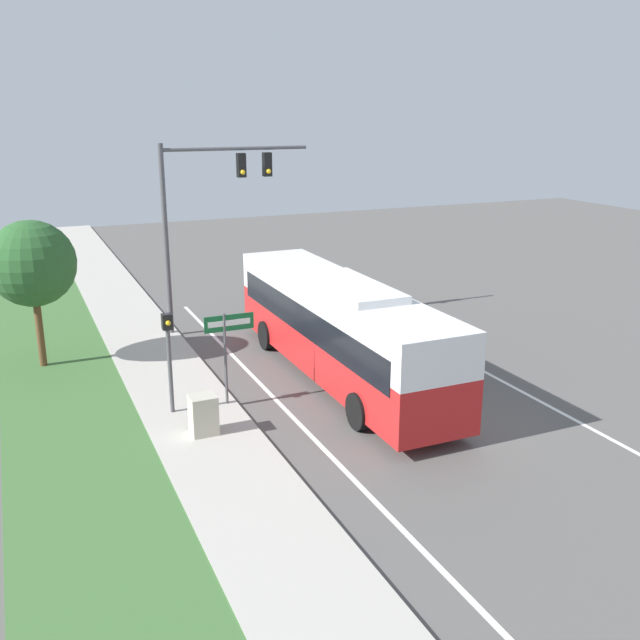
{
  "coord_description": "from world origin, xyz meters",
  "views": [
    {
      "loc": [
        -10.4,
        -15.21,
        8.38
      ],
      "look_at": [
        -1.31,
        5.4,
        1.72
      ],
      "focal_mm": 40.0,
      "sensor_mm": 36.0,
      "label": 1
    }
  ],
  "objects_px": {
    "bus": "(339,324)",
    "signal_gantry": "(207,201)",
    "utility_cabinet": "(203,415)",
    "pedestrian_signal": "(169,347)",
    "street_sign": "(228,340)"
  },
  "relations": [
    {
      "from": "signal_gantry",
      "to": "utility_cabinet",
      "type": "bearing_deg",
      "value": -106.78
    },
    {
      "from": "street_sign",
      "to": "utility_cabinet",
      "type": "relative_size",
      "value": 2.66
    },
    {
      "from": "street_sign",
      "to": "utility_cabinet",
      "type": "distance_m",
      "value": 2.53
    },
    {
      "from": "signal_gantry",
      "to": "street_sign",
      "type": "relative_size",
      "value": 2.53
    },
    {
      "from": "utility_cabinet",
      "to": "signal_gantry",
      "type": "bearing_deg",
      "value": 73.22
    },
    {
      "from": "pedestrian_signal",
      "to": "utility_cabinet",
      "type": "height_order",
      "value": "pedestrian_signal"
    },
    {
      "from": "bus",
      "to": "utility_cabinet",
      "type": "distance_m",
      "value": 5.84
    },
    {
      "from": "bus",
      "to": "street_sign",
      "type": "relative_size",
      "value": 4.2
    },
    {
      "from": "street_sign",
      "to": "utility_cabinet",
      "type": "bearing_deg",
      "value": -125.72
    },
    {
      "from": "utility_cabinet",
      "to": "pedestrian_signal",
      "type": "bearing_deg",
      "value": 104.6
    },
    {
      "from": "pedestrian_signal",
      "to": "signal_gantry",
      "type": "bearing_deg",
      "value": 66.65
    },
    {
      "from": "pedestrian_signal",
      "to": "street_sign",
      "type": "bearing_deg",
      "value": -1.35
    },
    {
      "from": "pedestrian_signal",
      "to": "utility_cabinet",
      "type": "distance_m",
      "value": 2.28
    },
    {
      "from": "pedestrian_signal",
      "to": "street_sign",
      "type": "height_order",
      "value": "pedestrian_signal"
    },
    {
      "from": "bus",
      "to": "signal_gantry",
      "type": "height_order",
      "value": "signal_gantry"
    }
  ]
}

